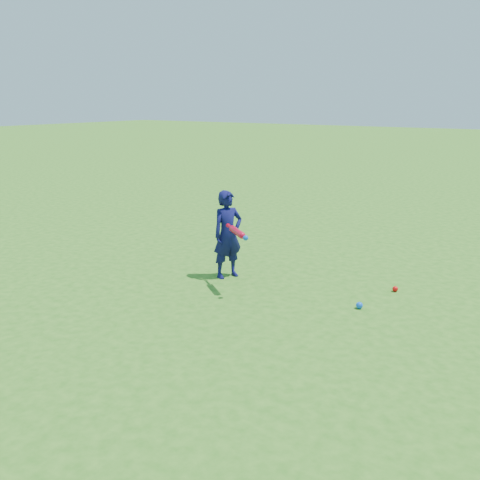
{
  "coord_description": "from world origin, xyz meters",
  "views": [
    {
      "loc": [
        4.12,
        -6.0,
        2.29
      ],
      "look_at": [
        0.61,
        -0.76,
        0.63
      ],
      "focal_mm": 40.0,
      "sensor_mm": 36.0,
      "label": 1
    }
  ],
  "objects_px": {
    "child": "(228,234)",
    "bat_swing": "(238,232)",
    "ground_ball_blue": "(359,305)",
    "ground_ball_red": "(395,289)"
  },
  "relations": [
    {
      "from": "child",
      "to": "ground_ball_red",
      "type": "xyz_separation_m",
      "value": [
        2.04,
        0.67,
        -0.55
      ]
    },
    {
      "from": "child",
      "to": "ground_ball_blue",
      "type": "relative_size",
      "value": 14.82
    },
    {
      "from": "ground_ball_red",
      "to": "bat_swing",
      "type": "bearing_deg",
      "value": -147.36
    },
    {
      "from": "ground_ball_red",
      "to": "bat_swing",
      "type": "relative_size",
      "value": 0.12
    },
    {
      "from": "ground_ball_blue",
      "to": "ground_ball_red",
      "type": "bearing_deg",
      "value": 78.49
    },
    {
      "from": "ground_ball_blue",
      "to": "child",
      "type": "bearing_deg",
      "value": 177.0
    },
    {
      "from": "child",
      "to": "bat_swing",
      "type": "height_order",
      "value": "child"
    },
    {
      "from": "ground_ball_blue",
      "to": "bat_swing",
      "type": "bearing_deg",
      "value": -169.56
    },
    {
      "from": "ground_ball_red",
      "to": "child",
      "type": "bearing_deg",
      "value": -161.73
    },
    {
      "from": "ground_ball_blue",
      "to": "bat_swing",
      "type": "relative_size",
      "value": 0.13
    }
  ]
}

